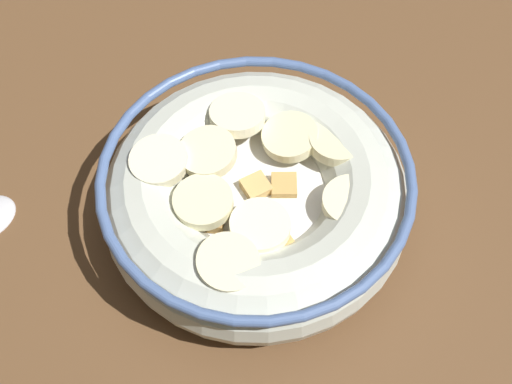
% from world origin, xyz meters
% --- Properties ---
extents(ground_plane, '(0.99, 0.99, 0.02)m').
position_xyz_m(ground_plane, '(0.00, 0.00, -0.01)').
color(ground_plane, brown).
extents(cereal_bowl, '(0.17, 0.17, 0.05)m').
position_xyz_m(cereal_bowl, '(0.00, -0.00, 0.03)').
color(cereal_bowl, beige).
rests_on(cereal_bowl, ground_plane).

